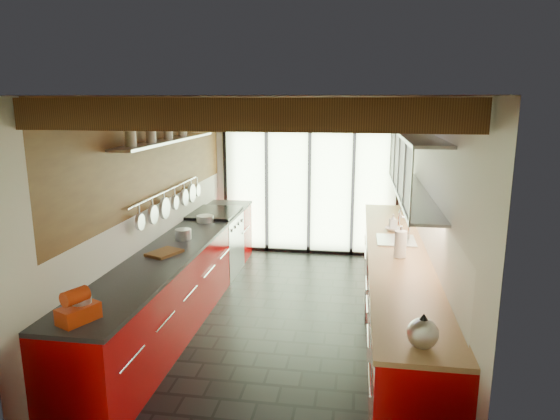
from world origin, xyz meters
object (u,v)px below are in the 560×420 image
object	(u,v)px
stand_mixer	(79,308)
bowl	(393,229)
soap_bottle	(393,222)
paper_towel	(400,244)
kettle	(423,332)

from	to	relation	value
stand_mixer	bowl	size ratio (longest dim) A/B	1.71
soap_bottle	bowl	bearing A→B (deg)	-90.00
paper_towel	kettle	bearing A→B (deg)	-90.00
kettle	stand_mixer	bearing A→B (deg)	179.83
stand_mixer	paper_towel	size ratio (longest dim) A/B	0.99
soap_bottle	bowl	xyz separation A→B (m)	(0.00, -0.10, -0.07)
kettle	bowl	xyz separation A→B (m)	(0.00, 3.11, -0.09)
kettle	soap_bottle	size ratio (longest dim) A/B	1.36
paper_towel	bowl	size ratio (longest dim) A/B	1.73
stand_mixer	soap_bottle	bearing A→B (deg)	51.57
kettle	bowl	size ratio (longest dim) A/B	1.34
stand_mixer	kettle	xyz separation A→B (m)	(2.54, -0.01, 0.00)
soap_bottle	stand_mixer	bearing A→B (deg)	-128.43
paper_towel	soap_bottle	world-z (taller)	paper_towel
stand_mixer	soap_bottle	xyz separation A→B (m)	(2.54, 3.20, -0.01)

